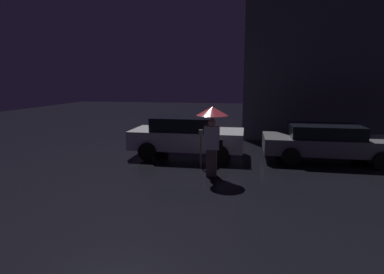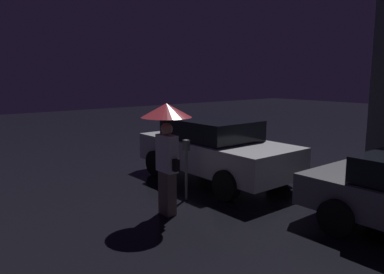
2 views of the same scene
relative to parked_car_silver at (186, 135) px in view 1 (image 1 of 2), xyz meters
name	(u,v)px [view 1 (image 1 of 2)]	position (x,y,z in m)	size (l,w,h in m)	color
building_facade_left	(330,66)	(6.29, 5.13, 2.78)	(8.44, 3.00, 7.15)	#3D3D47
parked_car_silver	(186,135)	(0.00, 0.00, 0.00)	(4.24, 2.06, 1.51)	#B7B7BF
parked_car_grey	(328,142)	(5.13, 0.13, -0.09)	(4.60, 2.03, 1.31)	slate
pedestrian_with_umbrella	(212,125)	(1.22, -2.34, 0.78)	(0.93, 0.93, 2.10)	#66564C
parking_meter	(201,144)	(0.77, -1.53, 0.00)	(0.12, 0.10, 1.28)	#4C5154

